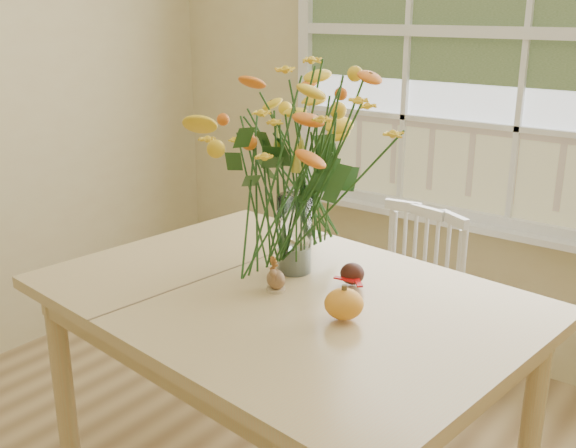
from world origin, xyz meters
The scene contains 8 objects.
wall_back centered at (0.00, 2.25, 1.35)m, with size 4.00×0.02×2.70m, color #D7C489.
window centered at (0.00, 2.21, 1.53)m, with size 2.42×0.12×1.74m.
dining_table centered at (-0.23, 0.85, 0.71)m, with size 1.60×1.22×0.80m.
windsor_chair centered at (-0.18, 1.63, 0.49)m, with size 0.47×0.45×0.86m.
flower_vase centered at (-0.31, 1.01, 1.19)m, with size 0.55×0.55×0.66m.
pumpkin centered at (0.03, 0.80, 0.84)m, with size 0.11×0.11×0.09m, color orange.
turkey_figurine centered at (-0.25, 0.84, 0.84)m, with size 0.09×0.08×0.10m.
dark_gourd centered at (-0.09, 1.03, 0.83)m, with size 0.13×0.11×0.07m.
Camera 1 is at (0.96, -0.70, 1.66)m, focal length 42.00 mm.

